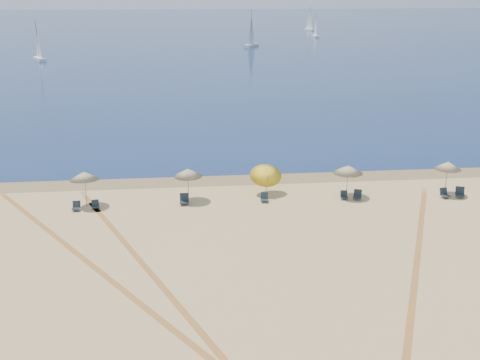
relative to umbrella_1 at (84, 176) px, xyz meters
The scene contains 20 objects.
ocean 205.94m from the umbrella_1, 87.02° to the left, with size 500.00×500.00×0.00m, color #0C2151.
wet_sand 11.88m from the umbrella_1, 23.48° to the left, with size 500.00×500.00×0.00m, color olive.
umbrella_1 is the anchor object (origin of this frame).
umbrella_2 7.03m from the umbrella_1, ahead, with size 1.98×1.98×2.44m.
umbrella_3 12.68m from the umbrella_1, ahead, with size 2.28×2.26×2.46m.
umbrella_4 18.36m from the umbrella_1, ahead, with size 2.09×2.09×2.42m.
umbrella_5 25.61m from the umbrella_1, ahead, with size 1.85×1.85×2.57m.
chair_1 2.14m from the umbrella_1, 127.01° to the right, with size 0.53×0.61×0.62m.
chair_2 2.13m from the umbrella_1, 40.44° to the right, with size 0.59×0.66×0.59m.
chair_3 6.98m from the umbrella_1, ahead, with size 0.64×0.74×0.74m.
chair_4 12.49m from the umbrella_1, ahead, with size 0.59×0.67×0.63m.
chair_5 18.17m from the umbrella_1, ahead, with size 0.56×0.63×0.59m.
chair_6 19.11m from the umbrella_1, ahead, with size 0.77×0.82×0.68m.
chair_7 25.40m from the umbrella_1, ahead, with size 0.67×0.75×0.69m.
chair_8 26.54m from the umbrella_1, ahead, with size 0.82×0.88×0.74m.
sailboat_0 89.27m from the umbrella_1, 105.00° to the left, with size 3.76×5.68×8.37m.
sailboat_1 177.45m from the umbrella_1, 72.61° to the left, with size 3.06×5.75×8.31m.
sailboat_2 113.82m from the umbrella_1, 77.42° to the left, with size 4.50×6.25×9.36m.
sailboat_3 147.81m from the umbrella_1, 70.89° to the left, with size 1.34×5.02×7.45m.
tire_tracks 13.31m from the umbrella_1, 51.22° to the right, with size 56.09×42.89×0.00m.
Camera 1 is at (-3.77, -17.46, 14.18)m, focal length 41.81 mm.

